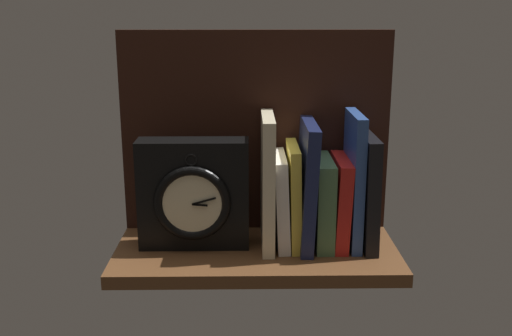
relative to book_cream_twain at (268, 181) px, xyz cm
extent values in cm
cube|color=brown|center=(-2.19, -2.68, -13.96)|extent=(54.23, 24.71, 2.50)
cube|color=black|center=(-2.19, 9.07, 7.67)|extent=(54.23, 1.20, 40.76)
cube|color=beige|center=(0.00, 0.00, 0.00)|extent=(2.33, 16.14, 25.43)
cube|color=silver|center=(2.62, 0.00, -3.84)|extent=(3.17, 13.88, 17.84)
cube|color=gold|center=(5.07, 0.00, -2.86)|extent=(2.48, 13.83, 19.75)
cube|color=#192147|center=(7.52, 0.00, -0.71)|extent=(3.32, 16.95, 24.09)
cube|color=#476B44|center=(10.68, 0.00, -4.21)|extent=(3.41, 14.27, 17.02)
cube|color=red|center=(13.94, 0.00, -4.17)|extent=(3.13, 14.26, 17.17)
cube|color=#2D4C8E|center=(16.52, 0.00, 0.21)|extent=(2.11, 14.13, 25.86)
cube|color=black|center=(19.05, 0.00, -1.84)|extent=(2.80, 15.93, 21.78)
cube|color=black|center=(-14.17, -0.82, -2.20)|extent=(21.04, 6.34, 21.04)
torus|color=black|center=(-14.17, -4.38, -3.00)|extent=(14.46, 1.78, 14.46)
cylinder|color=beige|center=(-14.17, -4.38, -3.00)|extent=(11.67, 0.60, 11.67)
cube|color=black|center=(-12.74, -4.88, -3.12)|extent=(2.87, 0.30, 0.55)
cube|color=black|center=(-11.96, -4.88, -2.39)|extent=(4.48, 0.30, 1.51)
torus|color=black|center=(-14.17, -3.98, 5.24)|extent=(2.44, 0.44, 2.44)
camera|label=1|loc=(-3.94, -109.36, 32.21)|focal=41.73mm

